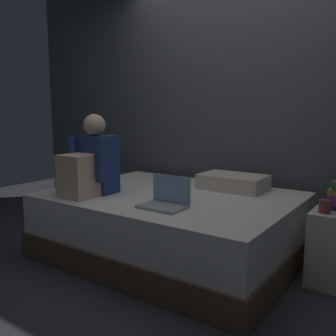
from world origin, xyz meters
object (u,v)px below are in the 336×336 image
(laptop, at_px, (166,199))
(bed, at_px, (171,225))
(person_sitting, at_px, (90,164))
(mug, at_px, (325,206))
(pillow, at_px, (233,182))

(laptop, bearing_deg, bed, 119.17)
(person_sitting, relative_size, mug, 7.28)
(laptop, distance_m, mug, 1.08)
(bed, xyz_separation_m, person_sitting, (-0.53, -0.39, 0.52))
(person_sitting, height_order, mug, person_sitting)
(laptop, xyz_separation_m, pillow, (0.13, 0.83, 0.01))
(laptop, distance_m, pillow, 0.84)
(bed, bearing_deg, pillow, 52.51)
(pillow, xyz_separation_m, mug, (0.82, -0.32, -0.02))
(laptop, height_order, pillow, laptop)
(person_sitting, relative_size, pillow, 1.17)
(person_sitting, height_order, laptop, person_sitting)
(bed, bearing_deg, laptop, -60.83)
(laptop, bearing_deg, person_sitting, -178.89)
(laptop, bearing_deg, mug, 27.66)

